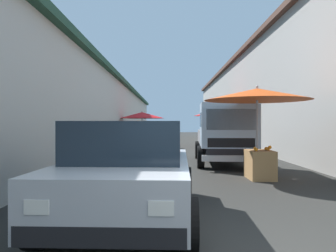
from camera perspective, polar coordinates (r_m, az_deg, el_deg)
ground at (r=16.12m, az=2.99°, el=-4.73°), size 90.00×90.00×0.00m
building_left_whitewash at (r=19.36m, az=-18.96°, el=2.19°), size 49.80×7.50×4.10m
building_right_concrete at (r=19.99m, az=23.57°, el=4.69°), size 49.80×7.50×5.89m
fruit_stall_far_right at (r=21.63m, az=7.66°, el=1.32°), size 2.47×2.47×2.39m
fruit_stall_far_left at (r=20.23m, az=-4.44°, el=1.30°), size 2.69×2.69×2.22m
fruit_stall_near_right at (r=8.97m, az=14.88°, el=3.28°), size 2.71×2.71×2.41m
hatchback_car at (r=5.20m, az=-6.38°, el=-7.14°), size 3.97×2.04×1.45m
delivery_truck at (r=11.64m, az=9.73°, el=-1.54°), size 5.01×2.19×2.08m
vendor_by_crates at (r=13.31m, az=-5.01°, el=-1.88°), size 0.37×0.59×1.58m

